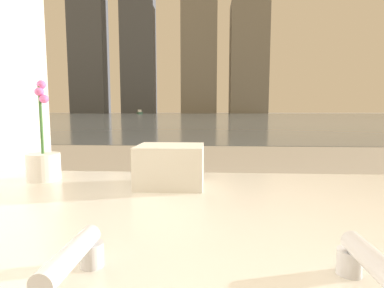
% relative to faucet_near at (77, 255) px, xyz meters
% --- Properties ---
extents(faucet_near, '(0.04, 0.19, 0.08)m').
position_rel_faucet_near_xyz_m(faucet_near, '(0.00, 0.00, 0.00)').
color(faucet_near, silver).
rests_on(faucet_near, bathtub).
extents(faucet_far, '(0.04, 0.19, 0.08)m').
position_rel_faucet_near_xyz_m(faucet_far, '(0.47, 0.00, 0.00)').
color(faucet_far, silver).
rests_on(faucet_far, bathtub).
extents(potted_orchid, '(0.14, 0.14, 0.42)m').
position_rel_faucet_near_xyz_m(potted_orchid, '(-0.48, 0.75, 0.03)').
color(potted_orchid, silver).
rests_on(potted_orchid, bathtub).
extents(towel_stack, '(0.25, 0.21, 0.16)m').
position_rel_faucet_near_xyz_m(towel_stack, '(0.07, 0.68, 0.03)').
color(towel_stack, silver).
rests_on(towel_stack, bathtub).
extents(harbor_water, '(180.00, 110.00, 0.01)m').
position_rel_faucet_near_xyz_m(harbor_water, '(0.13, 61.91, -0.62)').
color(harbor_water, slate).
rests_on(harbor_water, ground_plane).
extents(harbor_boat_1, '(2.39, 3.55, 1.26)m').
position_rel_faucet_near_xyz_m(harbor_boat_1, '(-19.25, 82.00, -0.17)').
color(harbor_boat_1, '#335647').
rests_on(harbor_boat_1, harbor_water).
extents(skyline_tower_0, '(13.72, 8.17, 73.24)m').
position_rel_faucet_near_xyz_m(skyline_tower_0, '(-47.55, 117.91, 35.99)').
color(skyline_tower_0, '#4C515B').
rests_on(skyline_tower_0, ground_plane).
extents(skyline_tower_1, '(13.14, 6.39, 84.09)m').
position_rel_faucet_near_xyz_m(skyline_tower_1, '(-27.79, 117.91, 41.42)').
color(skyline_tower_1, '#4C515B').
rests_on(skyline_tower_1, ground_plane).
extents(skyline_tower_2, '(13.62, 8.75, 42.49)m').
position_rel_faucet_near_xyz_m(skyline_tower_2, '(-4.02, 117.91, 20.62)').
color(skyline_tower_2, gray).
rests_on(skyline_tower_2, ground_plane).
extents(skyline_tower_3, '(13.84, 13.04, 41.31)m').
position_rel_faucet_near_xyz_m(skyline_tower_3, '(14.82, 117.91, 20.03)').
color(skyline_tower_3, gray).
rests_on(skyline_tower_3, ground_plane).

